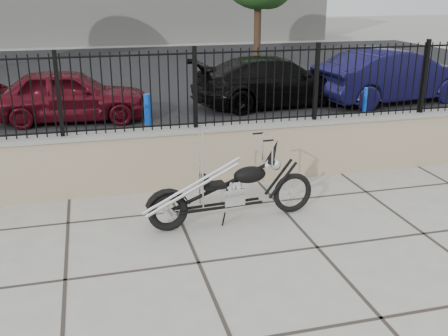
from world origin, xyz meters
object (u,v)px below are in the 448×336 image
at_px(car_black, 275,81).
at_px(car_blue, 394,76).
at_px(car_red, 69,95).
at_px(chopper_motorcycle, 230,175).

relative_size(car_black, car_blue, 1.01).
distance_m(car_red, car_blue, 8.51).
distance_m(chopper_motorcycle, car_black, 7.42).
bearing_deg(car_black, chopper_motorcycle, 150.59).
distance_m(chopper_motorcycle, car_blue, 8.93).
xyz_separation_m(chopper_motorcycle, car_blue, (6.33, 6.30, 0.05)).
distance_m(car_red, car_black, 5.28).
relative_size(chopper_motorcycle, car_blue, 0.51).
xyz_separation_m(car_red, car_blue, (8.51, -0.05, 0.10)).
height_order(car_black, car_blue, car_blue).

